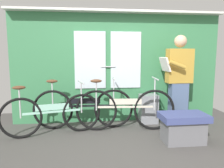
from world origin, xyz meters
TOP-DOWN VIEW (x-y plane):
  - ground_plane at (0.00, 0.00)m, footprint 5.11×3.91m
  - train_door_wall at (-0.01, 1.15)m, footprint 4.11×0.28m
  - bicycle_near_door at (-1.20, 0.48)m, footprint 1.62×0.53m
  - bicycle_leaning_behind at (-0.69, 0.74)m, footprint 1.81×0.44m
  - bicycle_by_pole at (0.04, 0.56)m, footprint 1.76×0.44m
  - passenger_reading_newspaper at (1.06, 0.67)m, footprint 0.57×0.50m
  - trash_bin_by_wall at (0.58, 0.93)m, footprint 0.35×0.28m
  - bench_seat_corner at (0.84, -0.07)m, footprint 0.70×0.44m

SIDE VIEW (x-z plane):
  - ground_plane at x=0.00m, z-range -0.04..0.00m
  - bench_seat_corner at x=0.84m, z-range 0.02..0.47m
  - trash_bin_by_wall at x=0.58m, z-range 0.00..0.56m
  - bicycle_near_door at x=-1.20m, z-range -0.08..0.80m
  - bicycle_leaning_behind at x=-0.69m, z-range -0.08..0.85m
  - bicycle_by_pole at x=0.04m, z-range -0.08..0.86m
  - passenger_reading_newspaper at x=1.06m, z-range 0.05..1.74m
  - train_door_wall at x=-0.01m, z-range 0.05..2.22m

